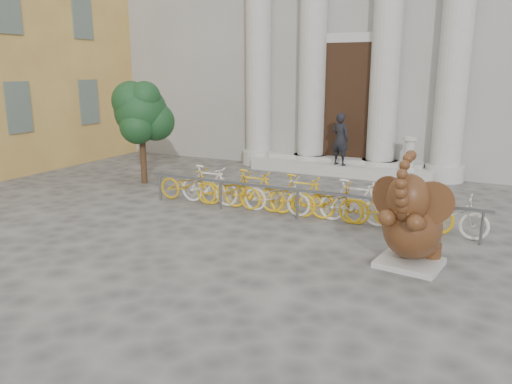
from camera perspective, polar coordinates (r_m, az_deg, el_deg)
The scene contains 8 objects.
ground at distance 8.57m, azimuth -9.48°, elevation -9.47°, with size 80.00×80.00×0.00m, color #474442.
classical_building at distance 21.94m, azimuth 14.75°, elevation 20.29°, with size 22.00×10.70×12.00m.
entrance_steps at distance 16.73m, azimuth 9.58°, elevation 2.69°, with size 6.00×1.20×0.36m, color #A8A59E.
elephant_statue at distance 9.01m, azimuth 17.37°, elevation -3.61°, with size 1.39×1.61×2.09m.
bike_rack at distance 11.64m, azimuth 5.23°, elevation -0.45°, with size 8.15×0.53×1.00m.
tree at distance 15.22m, azimuth -12.98°, elevation 8.82°, with size 1.75×1.60×3.04m.
pedestrian at distance 16.21m, azimuth 9.61°, elevation 5.97°, with size 0.61×0.40×1.67m, color black.
balustrade_post at distance 15.84m, azimuth 17.07°, elevation 4.05°, with size 0.42×0.42×1.03m.
Camera 1 is at (4.69, -6.33, 3.37)m, focal length 35.00 mm.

